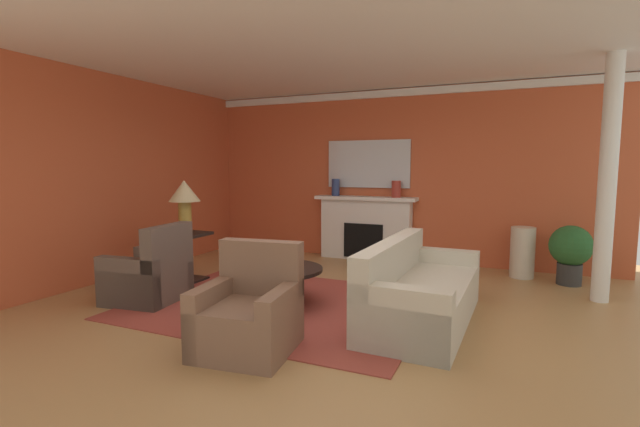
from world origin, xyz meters
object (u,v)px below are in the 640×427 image
at_px(armchair_facing_fireplace, 249,317).
at_px(vase_tall_corner, 522,252).
at_px(vase_mantel_right, 396,189).
at_px(vase_mantel_left, 336,187).
at_px(side_table, 186,254).
at_px(fireplace, 365,230).
at_px(potted_plant, 571,250).
at_px(coffee_table, 281,277).
at_px(armchair_near_window, 150,276).
at_px(sofa, 419,294).
at_px(table_lamp, 184,196).
at_px(mantel_mirror, 368,164).

bearing_deg(armchair_facing_fireplace, vase_tall_corner, 59.31).
xyz_separation_m(vase_mantel_right, vase_mantel_left, (-1.10, 0.00, 0.01)).
xyz_separation_m(side_table, vase_tall_corner, (4.41, 2.17, -0.02)).
xyz_separation_m(fireplace, armchair_facing_fireplace, (0.24, -4.15, -0.23)).
bearing_deg(potted_plant, coffee_table, -143.56).
bearing_deg(armchair_near_window, vase_tall_corner, 36.48).
height_order(coffee_table, vase_mantel_left, vase_mantel_left).
distance_m(side_table, potted_plant, 5.39).
xyz_separation_m(armchair_facing_fireplace, potted_plant, (2.88, 3.67, 0.19)).
bearing_deg(sofa, armchair_near_window, -169.11).
height_order(side_table, table_lamp, table_lamp).
height_order(armchair_near_window, coffee_table, armchair_near_window).
xyz_separation_m(fireplace, vase_mantel_left, (-0.55, -0.05, 0.74)).
height_order(armchair_facing_fireplace, vase_tall_corner, armchair_facing_fireplace).
bearing_deg(fireplace, vase_tall_corner, -6.76).
bearing_deg(vase_tall_corner, potted_plant, -16.96).
bearing_deg(armchair_near_window, vase_mantel_right, 56.53).
xyz_separation_m(table_lamp, vase_mantel_right, (2.44, 2.42, 0.03)).
height_order(sofa, armchair_near_window, armchair_near_window).
height_order(fireplace, table_lamp, table_lamp).
xyz_separation_m(sofa, table_lamp, (-3.37, 0.32, 0.93)).
height_order(mantel_mirror, table_lamp, mantel_mirror).
distance_m(mantel_mirror, side_table, 3.45).
relative_size(sofa, table_lamp, 2.84).
bearing_deg(armchair_near_window, mantel_mirror, 64.70).
bearing_deg(potted_plant, vase_mantel_left, 173.28).
relative_size(side_table, vase_mantel_left, 2.33).
bearing_deg(fireplace, coffee_table, -92.55).
bearing_deg(sofa, fireplace, 118.09).
distance_m(armchair_near_window, coffee_table, 1.62).
xyz_separation_m(vase_mantel_left, potted_plant, (3.68, -0.43, -0.78)).
xyz_separation_m(side_table, potted_plant, (5.01, 1.98, 0.09)).
bearing_deg(coffee_table, fireplace, 87.45).
bearing_deg(vase_tall_corner, vase_mantel_right, 172.79).
distance_m(coffee_table, vase_mantel_right, 3.06).
distance_m(armchair_facing_fireplace, vase_mantel_left, 4.28).
height_order(sofa, table_lamp, table_lamp).
bearing_deg(vase_mantel_left, coffee_table, -81.54).
xyz_separation_m(side_table, table_lamp, (0.00, -0.00, 0.82)).
distance_m(vase_mantel_right, potted_plant, 2.72).
bearing_deg(mantel_mirror, table_lamp, -126.07).
bearing_deg(vase_mantel_left, potted_plant, -6.72).
bearing_deg(vase_mantel_right, fireplace, 174.89).
bearing_deg(potted_plant, mantel_mirror, 169.08).
relative_size(fireplace, coffee_table, 1.80).
bearing_deg(potted_plant, vase_tall_corner, 163.04).
xyz_separation_m(coffee_table, side_table, (-1.76, 0.42, 0.06)).
bearing_deg(coffee_table, mantel_mirror, 87.55).
height_order(mantel_mirror, vase_mantel_left, mantel_mirror).
relative_size(mantel_mirror, potted_plant, 1.79).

